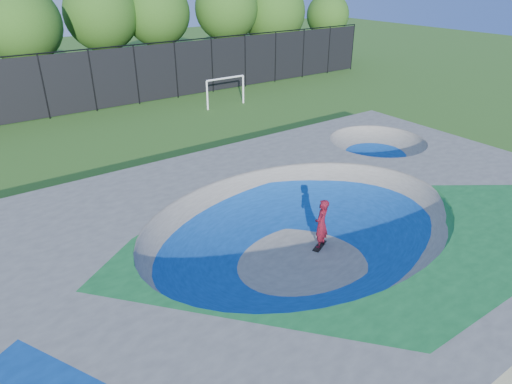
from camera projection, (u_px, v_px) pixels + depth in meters
ground at (302, 256)px, 15.15m from camera, size 120.00×120.00×0.00m
skate_deck at (303, 237)px, 14.82m from camera, size 22.00×14.00×1.50m
skater at (321, 224)px, 15.28m from camera, size 0.77×0.66×1.79m
skateboard at (320, 246)px, 15.67m from camera, size 0.80×0.53×0.05m
soccer_goal at (225, 86)px, 30.95m from camera, size 3.01×0.12×1.98m
fence at (92, 79)px, 29.58m from camera, size 48.09×0.09×4.04m
treeline at (64, 22)px, 32.06m from camera, size 53.67×7.40×8.25m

